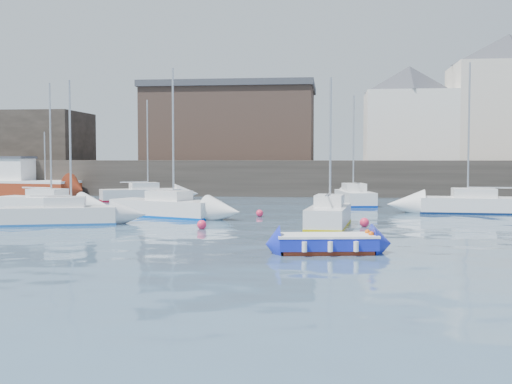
# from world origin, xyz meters

# --- Properties ---
(water) EXTENTS (220.00, 220.00, 0.00)m
(water) POSITION_xyz_m (0.00, 0.00, 0.00)
(water) COLOR #2D4760
(water) RESTS_ON ground
(quay_wall) EXTENTS (90.00, 5.00, 3.00)m
(quay_wall) POSITION_xyz_m (0.00, 35.00, 1.50)
(quay_wall) COLOR #28231E
(quay_wall) RESTS_ON ground
(land_strip) EXTENTS (90.00, 32.00, 2.80)m
(land_strip) POSITION_xyz_m (0.00, 53.00, 1.40)
(land_strip) COLOR #28231E
(land_strip) RESTS_ON ground
(bldg_east_a) EXTENTS (13.36, 13.36, 11.80)m
(bldg_east_a) POSITION_xyz_m (20.00, 42.00, 8.81)
(bldg_east_a) COLOR beige
(bldg_east_a) RESTS_ON land_strip
(bldg_east_d) EXTENTS (11.14, 11.14, 8.95)m
(bldg_east_d) POSITION_xyz_m (11.00, 41.50, 7.36)
(bldg_east_d) COLOR white
(bldg_east_d) RESTS_ON land_strip
(warehouse) EXTENTS (16.40, 10.40, 7.60)m
(warehouse) POSITION_xyz_m (-6.00, 43.00, 6.62)
(warehouse) COLOR #3D2D26
(warehouse) RESTS_ON land_strip
(bldg_west) EXTENTS (14.00, 8.00, 5.00)m
(bldg_west) POSITION_xyz_m (-28.00, 42.00, 5.30)
(bldg_west) COLOR #353028
(bldg_west) RESTS_ON land_strip
(blue_dinghy) EXTENTS (3.52, 2.02, 0.64)m
(blue_dinghy) POSITION_xyz_m (3.57, 1.72, 0.35)
(blue_dinghy) COLOR maroon
(blue_dinghy) RESTS_ON ground
(fishing_boat) EXTENTS (8.55, 4.51, 5.38)m
(fishing_boat) POSITION_xyz_m (-21.67, 31.55, 1.04)
(fishing_boat) COLOR maroon
(fishing_boat) RESTS_ON ground
(sailboat_a) EXTENTS (5.59, 3.18, 6.92)m
(sailboat_a) POSITION_xyz_m (-9.18, 9.57, 0.49)
(sailboat_a) COLOR silver
(sailboat_a) RESTS_ON ground
(sailboat_b) EXTENTS (6.49, 4.29, 8.00)m
(sailboat_b) POSITION_xyz_m (-5.23, 14.13, 0.52)
(sailboat_b) COLOR silver
(sailboat_b) RESTS_ON ground
(sailboat_c) EXTENTS (2.24, 5.46, 6.99)m
(sailboat_c) POSITION_xyz_m (3.63, 10.22, 0.53)
(sailboat_c) COLOR silver
(sailboat_c) RESTS_ON ground
(sailboat_d) EXTENTS (6.93, 2.60, 8.68)m
(sailboat_d) POSITION_xyz_m (12.25, 18.29, 0.53)
(sailboat_d) COLOR silver
(sailboat_d) RESTS_ON ground
(sailboat_e) EXTENTS (6.21, 3.24, 7.63)m
(sailboat_e) POSITION_xyz_m (-13.33, 16.71, 0.50)
(sailboat_e) COLOR silver
(sailboat_e) RESTS_ON ground
(sailboat_f) EXTENTS (2.74, 6.00, 7.52)m
(sailboat_f) POSITION_xyz_m (5.39, 24.63, 0.53)
(sailboat_f) COLOR silver
(sailboat_f) RESTS_ON ground
(sailboat_h) EXTENTS (6.07, 4.44, 7.57)m
(sailboat_h) POSITION_xyz_m (-10.48, 27.07, 0.49)
(sailboat_h) COLOR silver
(sailboat_h) RESTS_ON ground
(buoy_near) EXTENTS (0.43, 0.43, 0.43)m
(buoy_near) POSITION_xyz_m (-2.06, 8.47, 0.00)
(buoy_near) COLOR #F1254D
(buoy_near) RESTS_ON ground
(buoy_mid) EXTENTS (0.44, 0.44, 0.44)m
(buoy_mid) POSITION_xyz_m (5.29, 10.28, 0.00)
(buoy_mid) COLOR #F1254D
(buoy_mid) RESTS_ON ground
(buoy_far) EXTENTS (0.39, 0.39, 0.39)m
(buoy_far) POSITION_xyz_m (-0.14, 14.99, 0.00)
(buoy_far) COLOR #F1254D
(buoy_far) RESTS_ON ground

